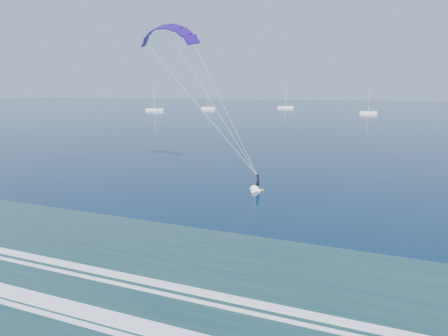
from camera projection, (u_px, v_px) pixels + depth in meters
name	position (u px, v px, depth m)	size (l,w,h in m)	color
kitesurfer_rig	(209.00, 99.00, 43.96)	(15.66, 4.53, 19.33)	#AEB915
sailboat_0	(155.00, 109.00, 217.56)	(10.01, 2.40, 13.43)	white
sailboat_1	(208.00, 108.00, 234.61)	(7.75, 2.40, 10.77)	white
sailboat_2	(285.00, 107.00, 248.68)	(9.51, 2.40, 12.71)	white
sailboat_3	(368.00, 112.00, 188.51)	(7.38, 2.40, 10.43)	white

